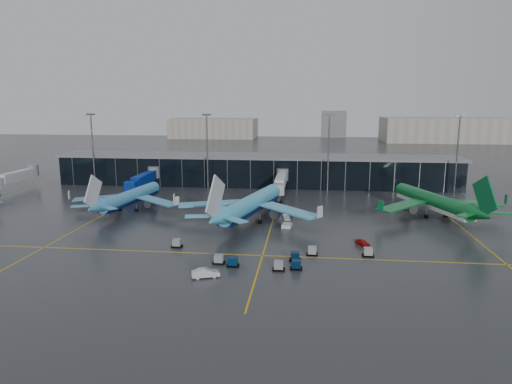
# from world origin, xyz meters

# --- Properties ---
(ground) EXTENTS (600.00, 600.00, 0.00)m
(ground) POSITION_xyz_m (0.00, 0.00, 0.00)
(ground) COLOR #282B2D
(ground) RESTS_ON ground
(terminal_pier) EXTENTS (142.00, 17.00, 10.70)m
(terminal_pier) POSITION_xyz_m (0.00, 62.00, 5.42)
(terminal_pier) COLOR black
(terminal_pier) RESTS_ON ground
(jet_bridges) EXTENTS (94.00, 27.50, 7.20)m
(jet_bridges) POSITION_xyz_m (-35.00, 42.99, 4.55)
(jet_bridges) COLOR #595B60
(jet_bridges) RESTS_ON ground
(flood_masts) EXTENTS (203.00, 0.50, 25.50)m
(flood_masts) POSITION_xyz_m (5.00, 50.00, 13.81)
(flood_masts) COLOR #595B60
(flood_masts) RESTS_ON ground
(distant_hangars) EXTENTS (260.00, 71.00, 22.00)m
(distant_hangars) POSITION_xyz_m (49.94, 270.08, 8.79)
(distant_hangars) COLOR #B2AD99
(distant_hangars) RESTS_ON ground
(taxi_lines) EXTENTS (220.00, 120.00, 0.02)m
(taxi_lines) POSITION_xyz_m (10.00, 10.61, 0.01)
(taxi_lines) COLOR gold
(taxi_lines) RESTS_ON ground
(airliner_arkefly) EXTENTS (38.18, 42.12, 11.65)m
(airliner_arkefly) POSITION_xyz_m (-29.90, 19.33, 5.82)
(airliner_arkefly) COLOR #3B8DC3
(airliner_arkefly) RESTS_ON ground
(airliner_klm_near) EXTENTS (49.38, 53.27, 13.75)m
(airliner_klm_near) POSITION_xyz_m (4.63, 11.50, 6.87)
(airliner_klm_near) COLOR #43AFDE
(airliner_klm_near) RESTS_ON ground
(airliner_aer_lingus) EXTENTS (48.31, 51.48, 12.85)m
(airliner_aer_lingus) POSITION_xyz_m (50.85, 21.37, 6.43)
(airliner_aer_lingus) COLOR #0C6529
(airliner_aer_lingus) RESTS_ON ground
(baggage_carts) EXTENTS (40.44, 12.33, 1.70)m
(baggage_carts) POSITION_xyz_m (12.04, -17.75, 0.76)
(baggage_carts) COLOR black
(baggage_carts) RESTS_ON ground
(mobile_airstair) EXTENTS (2.58, 3.45, 3.45)m
(mobile_airstair) POSITION_xyz_m (13.77, 6.17, 0.77)
(mobile_airstair) COLOR white
(mobile_airstair) RESTS_ON ground
(service_van_red) EXTENTS (3.24, 3.87, 1.25)m
(service_van_red) POSITION_xyz_m (30.00, -6.26, 0.62)
(service_van_red) COLOR #AA0F0D
(service_van_red) RESTS_ON ground
(service_van_white) EXTENTS (5.06, 3.22, 1.57)m
(service_van_white) POSITION_xyz_m (1.52, -27.20, 0.79)
(service_van_white) COLOR silver
(service_van_white) RESTS_ON ground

